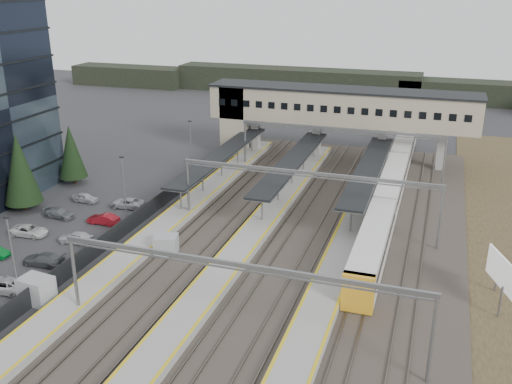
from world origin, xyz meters
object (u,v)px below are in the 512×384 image
(footbridge, at_px, (323,109))
(billboard, at_px, (501,273))
(relay_cabin_near, at_px, (37,290))
(relay_cabin_far, at_px, (166,245))
(train, at_px, (392,186))

(footbridge, relative_size, billboard, 7.87)
(relay_cabin_near, xyz_separation_m, footbridge, (14.34, 49.34, 6.78))
(relay_cabin_far, xyz_separation_m, billboard, (31.32, 0.45, 1.92))
(billboard, bearing_deg, train, 116.76)
(relay_cabin_far, relative_size, train, 0.05)
(footbridge, relative_size, train, 0.72)
(footbridge, distance_m, billboard, 44.34)
(relay_cabin_far, relative_size, footbridge, 0.07)
(relay_cabin_far, bearing_deg, train, 48.50)
(relay_cabin_far, height_order, footbridge, footbridge)
(relay_cabin_near, bearing_deg, relay_cabin_far, 60.65)
(relay_cabin_near, xyz_separation_m, billboard, (37.87, 12.09, 1.82))
(train, distance_m, billboard, 24.96)
(relay_cabin_near, xyz_separation_m, train, (26.64, 34.35, 0.79))
(relay_cabin_far, bearing_deg, footbridge, 78.31)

